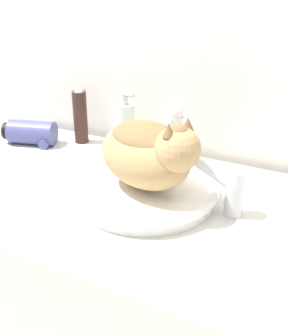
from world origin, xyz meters
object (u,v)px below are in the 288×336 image
(faucet, at_px, (229,187))
(lotion_bottle_white, at_px, (173,133))
(cat, at_px, (151,151))
(hair_dryer, at_px, (32,133))
(soap_pump_bottle, at_px, (125,127))
(hairspray_can_black, at_px, (80,116))

(faucet, relative_size, lotion_bottle_white, 0.82)
(cat, distance_m, lotion_bottle_white, 0.26)
(cat, bearing_deg, hair_dryer, -174.70)
(faucet, height_order, lotion_bottle_white, lotion_bottle_white)
(cat, height_order, lotion_bottle_white, cat)
(lotion_bottle_white, bearing_deg, faucet, -42.63)
(soap_pump_bottle, xyz_separation_m, hair_dryer, (-0.30, -0.09, -0.04))
(hair_dryer, bearing_deg, lotion_bottle_white, 173.85)
(cat, distance_m, hair_dryer, 0.55)
(cat, xyz_separation_m, lotion_bottle_white, (-0.05, 0.25, -0.04))
(faucet, relative_size, soap_pump_bottle, 0.78)
(hair_dryer, bearing_deg, soap_pump_bottle, 179.54)
(cat, height_order, hair_dryer, cat)
(faucet, xyz_separation_m, hair_dryer, (-0.70, 0.13, -0.03))
(hairspray_can_black, distance_m, hair_dryer, 0.17)
(faucet, bearing_deg, hair_dryer, -18.10)
(lotion_bottle_white, relative_size, soap_pump_bottle, 0.95)
(hairspray_can_black, height_order, soap_pump_bottle, hairspray_can_black)
(hair_dryer, bearing_deg, faucet, 152.46)
(faucet, relative_size, hair_dryer, 0.81)
(lotion_bottle_white, xyz_separation_m, hairspray_can_black, (-0.33, 0.00, 0.00))
(hairspray_can_black, bearing_deg, lotion_bottle_white, 0.00)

